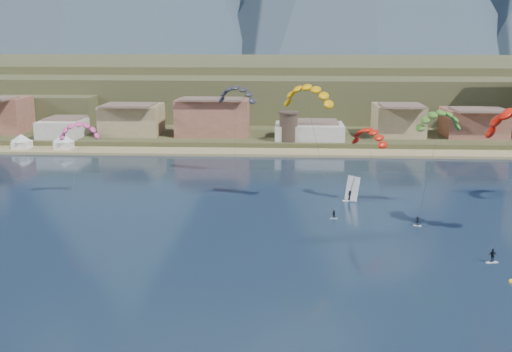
{
  "coord_description": "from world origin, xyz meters",
  "views": [
    {
      "loc": [
        5.1,
        -64.29,
        31.56
      ],
      "look_at": [
        0.0,
        32.0,
        10.0
      ],
      "focal_mm": 43.98,
      "sensor_mm": 36.0,
      "label": 1
    }
  ],
  "objects_px": {
    "watchtower": "(289,126)",
    "buoy": "(512,282)",
    "kitesurfer_yellow": "(308,93)",
    "windsurfer": "(351,193)",
    "kitesurfer_green": "(439,118)"
  },
  "relations": [
    {
      "from": "kitesurfer_yellow",
      "to": "buoy",
      "type": "relative_size",
      "value": 32.91
    },
    {
      "from": "watchtower",
      "to": "buoy",
      "type": "bearing_deg",
      "value": -73.48
    },
    {
      "from": "windsurfer",
      "to": "buoy",
      "type": "xyz_separation_m",
      "value": [
        17.18,
        -40.78,
        -1.42
      ]
    },
    {
      "from": "windsurfer",
      "to": "watchtower",
      "type": "bearing_deg",
      "value": 101.86
    },
    {
      "from": "watchtower",
      "to": "kitesurfer_green",
      "type": "height_order",
      "value": "kitesurfer_green"
    },
    {
      "from": "watchtower",
      "to": "windsurfer",
      "type": "relative_size",
      "value": 1.76
    },
    {
      "from": "kitesurfer_green",
      "to": "buoy",
      "type": "xyz_separation_m",
      "value": [
        2.37,
        -35.21,
        -17.0
      ]
    },
    {
      "from": "kitesurfer_yellow",
      "to": "buoy",
      "type": "distance_m",
      "value": 50.3
    },
    {
      "from": "watchtower",
      "to": "kitesurfer_yellow",
      "type": "distance_m",
      "value": 63.95
    },
    {
      "from": "kitesurfer_yellow",
      "to": "windsurfer",
      "type": "xyz_separation_m",
      "value": [
        8.75,
        3.29,
        -19.84
      ]
    },
    {
      "from": "kitesurfer_green",
      "to": "windsurfer",
      "type": "distance_m",
      "value": 22.2
    },
    {
      "from": "kitesurfer_yellow",
      "to": "kitesurfer_green",
      "type": "bearing_deg",
      "value": -5.52
    },
    {
      "from": "kitesurfer_yellow",
      "to": "buoy",
      "type": "bearing_deg",
      "value": -55.32
    },
    {
      "from": "kitesurfer_green",
      "to": "kitesurfer_yellow",
      "type": "bearing_deg",
      "value": 174.48
    },
    {
      "from": "watchtower",
      "to": "kitesurfer_green",
      "type": "relative_size",
      "value": 0.42
    }
  ]
}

